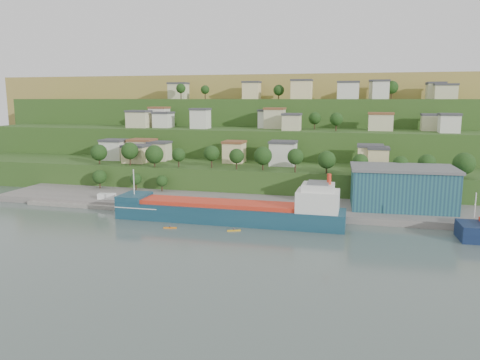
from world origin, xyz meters
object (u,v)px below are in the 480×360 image
(caravan, at_px, (107,197))
(kayak_orange, at_px, (170,227))
(cargo_ship_near, at_px, (235,213))
(warehouse, at_px, (402,187))

(caravan, height_order, kayak_orange, caravan)
(cargo_ship_near, relative_size, warehouse, 2.09)
(warehouse, height_order, caravan, warehouse)
(kayak_orange, bearing_deg, cargo_ship_near, 21.31)
(warehouse, bearing_deg, caravan, -176.13)
(warehouse, bearing_deg, cargo_ship_near, -157.77)
(cargo_ship_near, xyz_separation_m, kayak_orange, (-15.72, -10.72, -2.47))
(caravan, relative_size, kayak_orange, 1.56)
(warehouse, xyz_separation_m, kayak_orange, (-62.88, -32.88, -8.17))
(cargo_ship_near, relative_size, kayak_orange, 18.06)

